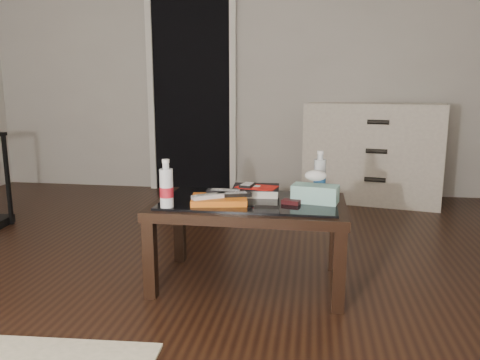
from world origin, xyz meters
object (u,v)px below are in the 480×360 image
object	(u,v)px
coffee_table	(249,212)
tissue_box	(315,194)
dresser	(373,153)
water_bottle_left	(166,183)
water_bottle_right	(320,172)
textbook	(256,191)

from	to	relation	value
coffee_table	tissue_box	bearing A→B (deg)	-0.02
dresser	water_bottle_left	distance (m)	2.56
dresser	water_bottle_right	size ratio (longest dim) A/B	5.36
dresser	water_bottle_right	distance (m)	1.88
coffee_table	dresser	size ratio (longest dim) A/B	0.78
coffee_table	water_bottle_left	distance (m)	0.47
dresser	tissue_box	distance (m)	2.10
textbook	water_bottle_right	distance (m)	0.37
water_bottle_right	textbook	bearing A→B (deg)	-165.22
dresser	water_bottle_left	bearing A→B (deg)	-107.65
dresser	textbook	xyz separation A→B (m)	(-0.84, -1.90, 0.03)
water_bottle_right	tissue_box	size ratio (longest dim) A/B	1.03
water_bottle_left	textbook	bearing A→B (deg)	40.05
tissue_box	water_bottle_left	bearing A→B (deg)	-152.71
textbook	tissue_box	distance (m)	0.35
tissue_box	water_bottle_right	bearing A→B (deg)	95.00
textbook	coffee_table	bearing A→B (deg)	-102.52
water_bottle_right	tissue_box	bearing A→B (deg)	-96.03
water_bottle_left	tissue_box	world-z (taller)	water_bottle_left
coffee_table	textbook	size ratio (longest dim) A/B	4.00
coffee_table	dresser	xyz separation A→B (m)	(0.86, 2.03, 0.05)
dresser	water_bottle_left	size ratio (longest dim) A/B	5.36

